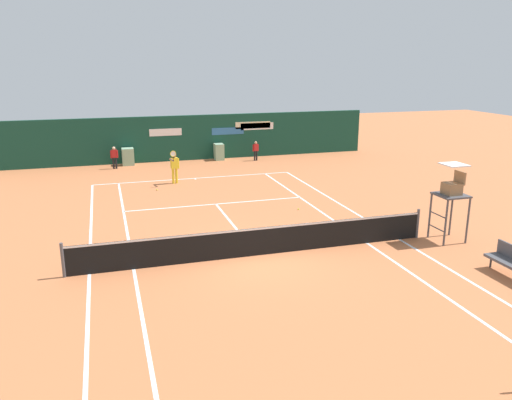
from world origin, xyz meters
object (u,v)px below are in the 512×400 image
(umpire_chair, at_px, (452,191))
(player_on_baseline, at_px, (174,165))
(player_bench, at_px, (512,260))
(ball_kid_centre_post, at_px, (114,156))
(ball_kid_left_post, at_px, (256,149))
(tennis_ball_near_service_line, at_px, (157,190))
(tennis_ball_mid_court, at_px, (298,209))

(umpire_chair, distance_m, player_on_baseline, 13.98)
(player_bench, height_order, ball_kid_centre_post, ball_kid_centre_post)
(umpire_chair, height_order, player_bench, umpire_chair)
(player_on_baseline, distance_m, ball_kid_left_post, 7.46)
(tennis_ball_near_service_line, bearing_deg, ball_kid_centre_post, 106.91)
(ball_kid_centre_post, height_order, ball_kid_left_post, ball_kid_centre_post)
(umpire_chair, distance_m, tennis_ball_near_service_line, 13.80)
(ball_kid_centre_post, xyz_separation_m, tennis_ball_near_service_line, (1.79, -5.90, -0.72))
(player_on_baseline, xyz_separation_m, tennis_ball_near_service_line, (-1.07, -1.19, -0.92))
(player_bench, distance_m, ball_kid_left_post, 19.43)
(player_on_baseline, distance_m, tennis_ball_mid_court, 7.75)
(tennis_ball_near_service_line, bearing_deg, tennis_ball_mid_court, -43.40)
(tennis_ball_near_service_line, relative_size, tennis_ball_mid_court, 1.00)
(player_on_baseline, bearing_deg, player_bench, 107.72)
(player_bench, xyz_separation_m, ball_kid_left_post, (-2.10, 19.31, 0.20))
(player_on_baseline, bearing_deg, ball_kid_left_post, -151.53)
(ball_kid_left_post, xyz_separation_m, tennis_ball_mid_court, (-1.42, -11.04, -0.68))
(player_bench, height_order, tennis_ball_mid_court, player_bench)
(player_bench, xyz_separation_m, player_on_baseline, (-7.89, 14.61, 0.45))
(umpire_chair, distance_m, ball_kid_left_post, 16.29)
(player_on_baseline, distance_m, ball_kid_centre_post, 5.51)
(player_bench, xyz_separation_m, tennis_ball_near_service_line, (-8.96, 13.41, -0.48))
(ball_kid_left_post, distance_m, tennis_ball_near_service_line, 9.07)
(ball_kid_left_post, bearing_deg, umpire_chair, 89.64)
(player_bench, xyz_separation_m, tennis_ball_mid_court, (-3.52, 8.27, -0.48))
(umpire_chair, distance_m, tennis_ball_mid_court, 6.50)
(umpire_chair, relative_size, tennis_ball_mid_court, 40.69)
(player_bench, bearing_deg, tennis_ball_mid_court, 23.05)
(tennis_ball_mid_court, bearing_deg, umpire_chair, -53.92)
(ball_kid_left_post, height_order, tennis_ball_mid_court, ball_kid_left_post)
(umpire_chair, height_order, ball_kid_left_post, umpire_chair)
(umpire_chair, relative_size, player_on_baseline, 1.53)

